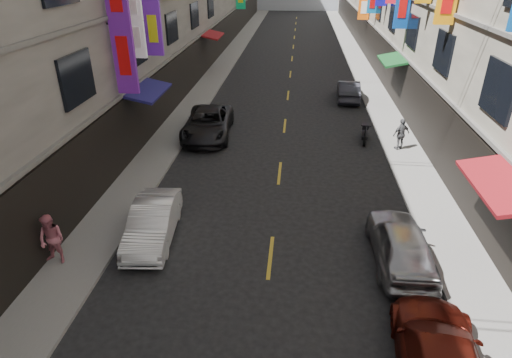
% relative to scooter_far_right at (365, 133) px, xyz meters
% --- Properties ---
extents(sidewalk_left, '(2.00, 90.00, 0.12)m').
position_rel_scooter_far_right_xyz_m(sidewalk_left, '(-10.18, 13.88, -0.38)').
color(sidewalk_left, slate).
rests_on(sidewalk_left, ground).
extents(sidewalk_right, '(2.00, 90.00, 0.12)m').
position_rel_scooter_far_right_xyz_m(sidewalk_right, '(1.82, 13.88, -0.38)').
color(sidewalk_right, slate).
rests_on(sidewalk_right, ground).
extents(street_awnings, '(13.99, 35.20, 0.41)m').
position_rel_scooter_far_right_xyz_m(street_awnings, '(-5.44, -2.12, 2.56)').
color(street_awnings, '#11431C').
rests_on(street_awnings, ground).
extents(lane_markings, '(0.12, 80.20, 0.01)m').
position_rel_scooter_far_right_xyz_m(lane_markings, '(-4.18, 10.88, -0.44)').
color(lane_markings, gold).
rests_on(lane_markings, ground).
extents(scooter_far_right, '(0.55, 1.80, 1.14)m').
position_rel_scooter_far_right_xyz_m(scooter_far_right, '(0.00, 0.00, 0.00)').
color(scooter_far_right, black).
rests_on(scooter_far_right, ground).
extents(car_left_mid, '(1.70, 3.98, 1.27)m').
position_rel_scooter_far_right_xyz_m(car_left_mid, '(-8.18, -9.46, 0.19)').
color(car_left_mid, silver).
rests_on(car_left_mid, ground).
extents(car_left_far, '(2.66, 5.25, 1.42)m').
position_rel_scooter_far_right_xyz_m(car_left_far, '(-8.18, -0.07, 0.27)').
color(car_left_far, black).
rests_on(car_left_far, ground).
extents(car_right_mid, '(1.67, 4.12, 1.40)m').
position_rel_scooter_far_right_xyz_m(car_right_mid, '(-0.18, -9.96, 0.26)').
color(car_right_mid, '#ABABB0').
rests_on(car_right_mid, ground).
extents(car_right_far, '(1.55, 3.98, 1.29)m').
position_rel_scooter_far_right_xyz_m(car_right_far, '(-0.18, 7.22, 0.20)').
color(car_right_far, '#2A2932').
rests_on(car_right_far, ground).
extents(pedestrian_lfar, '(0.87, 0.65, 1.66)m').
position_rel_scooter_far_right_xyz_m(pedestrian_lfar, '(-10.74, -11.15, 0.51)').
color(pedestrian_lfar, '#CB6B7B').
rests_on(pedestrian_lfar, sidewalk_left).
extents(pedestrian_rfar, '(1.05, 0.87, 1.56)m').
position_rel_scooter_far_right_xyz_m(pedestrian_rfar, '(1.54, -1.15, 0.46)').
color(pedestrian_rfar, '#4E4E50').
rests_on(pedestrian_rfar, sidewalk_right).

